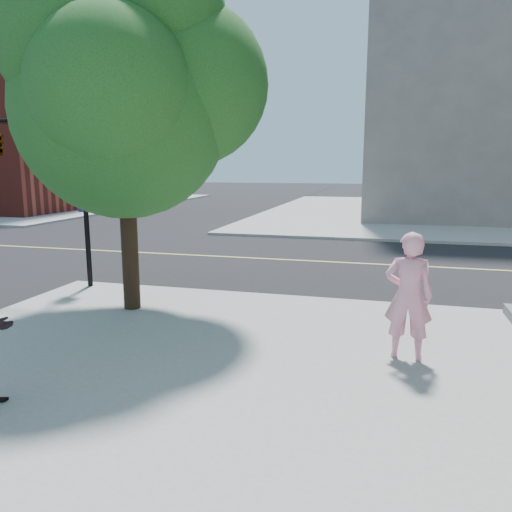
# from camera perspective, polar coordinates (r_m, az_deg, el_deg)

# --- Properties ---
(ground) EXTENTS (140.00, 140.00, 0.00)m
(ground) POSITION_cam_1_polar(r_m,az_deg,el_deg) (12.19, -16.08, -3.60)
(ground) COLOR black
(ground) RESTS_ON ground
(road_ew) EXTENTS (140.00, 9.00, 0.01)m
(road_ew) POSITION_cam_1_polar(r_m,az_deg,el_deg) (16.12, -7.90, 0.11)
(road_ew) COLOR black
(road_ew) RESTS_ON ground
(man_on_phone) EXTENTS (0.70, 0.49, 1.85)m
(man_on_phone) POSITION_cam_1_polar(r_m,az_deg,el_deg) (7.35, 17.26, -4.45)
(man_on_phone) COLOR pink
(man_on_phone) RESTS_ON sidewalk_se
(street_tree) EXTENTS (4.86, 4.42, 6.45)m
(street_tree) POSITION_cam_1_polar(r_m,az_deg,el_deg) (9.69, -14.64, 18.50)
(street_tree) COLOR black
(street_tree) RESTS_ON sidewalk_se
(signal_pole) EXTENTS (3.50, 0.40, 3.95)m
(signal_pole) POSITION_cam_1_polar(r_m,az_deg,el_deg) (12.93, -26.75, 11.44)
(signal_pole) COLOR black
(signal_pole) RESTS_ON sidewalk_se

